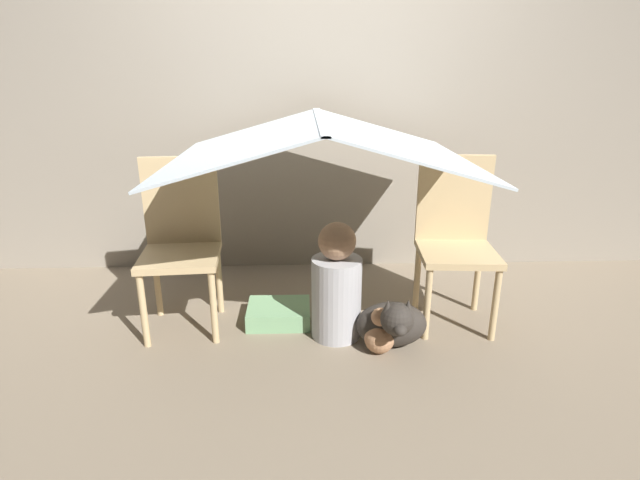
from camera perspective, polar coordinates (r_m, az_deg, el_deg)
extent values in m
plane|color=gray|center=(2.80, 0.06, -10.58)|extent=(8.80, 8.80, 0.00)
cube|color=gray|center=(3.47, -0.57, 16.88)|extent=(7.00, 0.05, 2.50)
cylinder|color=#D1B27F|center=(2.74, -19.53, -7.66)|extent=(0.04, 0.04, 0.41)
cylinder|color=#D1B27F|center=(2.68, -12.07, -7.56)|extent=(0.04, 0.04, 0.41)
cylinder|color=#D1B27F|center=(3.05, -18.12, -4.68)|extent=(0.04, 0.04, 0.41)
cylinder|color=#D1B27F|center=(3.00, -11.46, -4.52)|extent=(0.04, 0.04, 0.41)
cube|color=#D1B27F|center=(2.77, -15.70, -1.87)|extent=(0.44, 0.44, 0.04)
cube|color=#D1B27F|center=(2.88, -15.60, 4.38)|extent=(0.41, 0.06, 0.49)
cylinder|color=#D1B27F|center=(2.71, 12.17, -7.19)|extent=(0.04, 0.04, 0.41)
cylinder|color=#D1B27F|center=(2.80, 19.38, -7.05)|extent=(0.04, 0.04, 0.41)
cylinder|color=#D1B27F|center=(3.03, 11.05, -4.22)|extent=(0.04, 0.04, 0.41)
cylinder|color=#D1B27F|center=(3.11, 17.53, -4.19)|extent=(0.04, 0.04, 0.41)
cube|color=#D1B27F|center=(2.82, 15.42, -1.49)|extent=(0.44, 0.44, 0.04)
cube|color=#D1B27F|center=(2.92, 15.06, 4.66)|extent=(0.41, 0.06, 0.49)
cube|color=silver|center=(2.56, -8.60, 11.07)|extent=(0.75, 1.29, 0.22)
cube|color=silver|center=(2.58, 8.51, 11.16)|extent=(0.75, 1.29, 0.22)
cube|color=silver|center=(2.53, 0.00, 13.58)|extent=(0.04, 1.29, 0.01)
cylinder|color=#B2B2B7|center=(2.68, 1.89, -6.63)|extent=(0.27, 0.27, 0.45)
sphere|color=#9E7556|center=(2.56, 1.97, -0.12)|extent=(0.20, 0.20, 0.20)
ellipsoid|color=#332D28|center=(2.66, 8.16, -9.52)|extent=(0.37, 0.22, 0.24)
sphere|color=#332D28|center=(2.49, 8.82, -8.91)|extent=(0.17, 0.17, 0.17)
ellipsoid|color=#332D28|center=(2.44, 9.12, -10.08)|extent=(0.07, 0.08, 0.06)
cone|color=#332D28|center=(2.45, 7.74, -7.59)|extent=(0.06, 0.06, 0.07)
cone|color=#332D28|center=(2.47, 10.04, -7.50)|extent=(0.06, 0.06, 0.07)
cube|color=#7FB27F|center=(2.90, -4.72, -8.37)|extent=(0.36, 0.28, 0.10)
sphere|color=tan|center=(2.61, 6.80, -11.08)|extent=(0.16, 0.16, 0.16)
sphere|color=tan|center=(2.56, 6.91, -8.74)|extent=(0.09, 0.09, 0.09)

